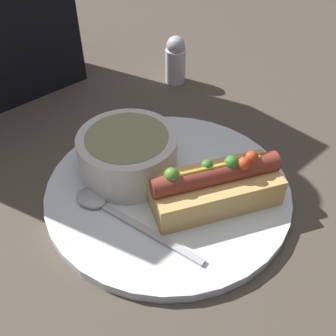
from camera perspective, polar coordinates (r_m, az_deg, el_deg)
The scene contains 6 objects.
ground_plane at distance 0.48m, azimuth 0.00°, elevation -3.67°, with size 4.00×4.00×0.00m, color #4C4238.
dinner_plate at distance 0.48m, azimuth 0.00°, elevation -3.16°, with size 0.30×0.30×0.01m.
hot_dog at distance 0.45m, azimuth 6.83°, elevation -2.57°, with size 0.16×0.12×0.06m.
soup_bowl at distance 0.48m, azimuth -5.82°, elevation 2.25°, with size 0.12×0.12×0.05m.
spoon at distance 0.45m, azimuth -8.80°, elevation -5.69°, with size 0.05×0.17×0.01m.
salt_shaker at distance 0.69m, azimuth 1.11°, elevation 15.41°, with size 0.03×0.03×0.08m.
Camera 1 is at (-0.23, -0.25, 0.35)m, focal length 42.00 mm.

